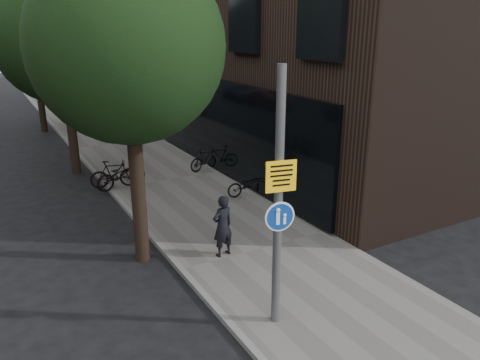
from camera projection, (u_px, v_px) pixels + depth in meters
ground at (336, 321)px, 9.57m from camera, size 120.00×120.00×0.00m
sidewalk at (169, 181)px, 17.93m from camera, size 4.50×60.00×0.12m
curb_edge at (110, 190)px, 16.88m from camera, size 0.15×60.00×0.13m
street_tree_near at (129, 55)px, 10.61m from camera, size 4.40×4.40×7.50m
street_tree_mid at (63, 42)px, 17.63m from camera, size 5.00×5.00×7.80m
street_tree_far at (33, 37)px, 25.06m from camera, size 5.00×5.00×7.80m
signpost at (278, 202)px, 8.60m from camera, size 0.57×0.17×5.03m
pedestrian at (223, 226)px, 11.79m from camera, size 0.65×0.49×1.62m
parked_bike_facade_near at (248, 184)px, 16.11m from camera, size 1.58×0.65×0.81m
parked_bike_facade_far at (205, 159)px, 18.94m from camera, size 1.57×0.78×0.91m
parked_bike_curb_near at (121, 175)px, 16.83m from camera, size 2.01×1.07×1.00m
parked_bike_curb_far at (114, 174)px, 16.89m from camera, size 1.75×0.85×1.01m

